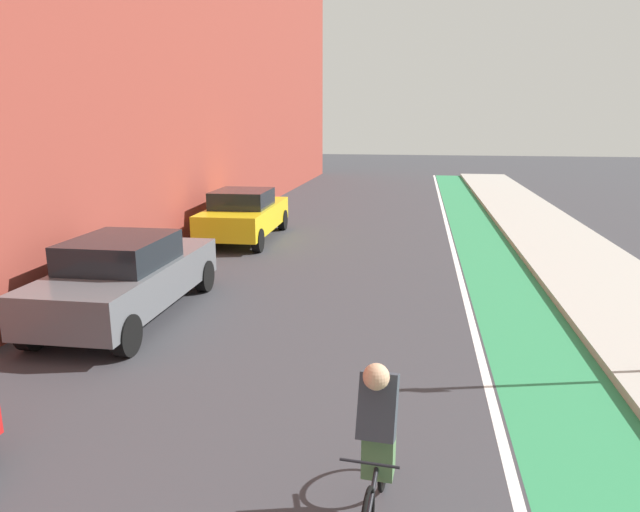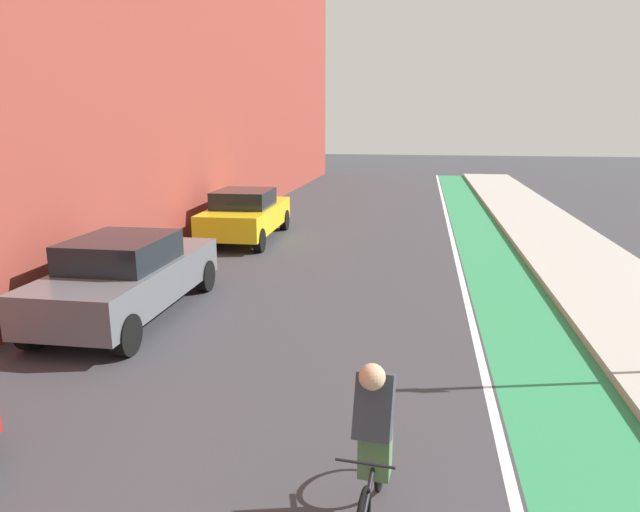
# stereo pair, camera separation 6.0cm
# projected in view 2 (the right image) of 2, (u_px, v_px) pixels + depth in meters

# --- Properties ---
(ground_plane) EXTENTS (92.91, 92.91, 0.00)m
(ground_plane) POSITION_uv_depth(u_px,v_px,m) (354.00, 250.00, 15.77)
(ground_plane) COLOR #38383D
(bike_lane_paint) EXTENTS (1.60, 42.23, 0.00)m
(bike_lane_paint) POSITION_uv_depth(u_px,v_px,m) (483.00, 240.00, 17.05)
(bike_lane_paint) COLOR #2D8451
(bike_lane_paint) RESTS_ON ground
(lane_divider_stripe) EXTENTS (0.12, 42.23, 0.00)m
(lane_divider_stripe) POSITION_uv_depth(u_px,v_px,m) (452.00, 239.00, 17.20)
(lane_divider_stripe) COLOR white
(lane_divider_stripe) RESTS_ON ground
(sidewalk_right) EXTENTS (2.79, 42.23, 0.14)m
(sidewalk_right) POSITION_uv_depth(u_px,v_px,m) (559.00, 241.00, 16.65)
(sidewalk_right) COLOR #A8A59E
(sidewalk_right) RESTS_ON ground
(building_facade_left) EXTENTS (3.00, 42.23, 11.48)m
(building_facade_left) POSITION_uv_depth(u_px,v_px,m) (163.00, 47.00, 17.42)
(building_facade_left) COLOR brown
(building_facade_left) RESTS_ON ground
(parked_sedan_gray) EXTENTS (1.90, 4.56, 1.53)m
(parked_sedan_gray) POSITION_uv_depth(u_px,v_px,m) (128.00, 275.00, 10.24)
(parked_sedan_gray) COLOR #595B60
(parked_sedan_gray) RESTS_ON ground
(parked_sedan_yellow_cab) EXTENTS (1.98, 4.48, 1.53)m
(parked_sedan_yellow_cab) POSITION_uv_depth(u_px,v_px,m) (246.00, 214.00, 17.02)
(parked_sedan_yellow_cab) COLOR yellow
(parked_sedan_yellow_cab) RESTS_ON ground
(cyclist_mid) EXTENTS (0.48, 1.72, 1.62)m
(cyclist_mid) POSITION_uv_depth(u_px,v_px,m) (374.00, 441.00, 4.89)
(cyclist_mid) COLOR black
(cyclist_mid) RESTS_ON ground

